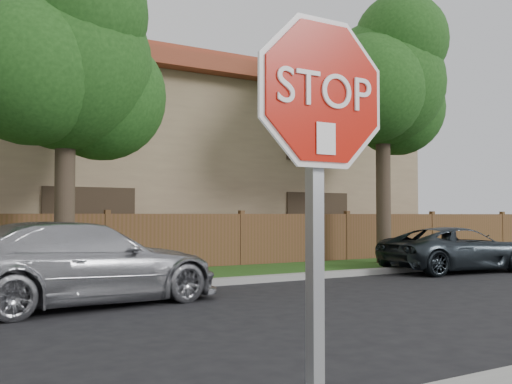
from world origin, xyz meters
TOP-DOWN VIEW (x-y plane):
  - tree_mid at (2.52, 9.57)m, footprint 4.80×3.90m
  - tree_right at (12.02, 9.57)m, footprint 4.80×3.90m
  - stop_sign at (0.93, -1.48)m, footprint 1.01×0.13m
  - sedan_right at (2.06, 6.72)m, footprint 5.26×2.74m
  - sedan_far_right at (12.64, 7.49)m, footprint 4.63×2.55m

SIDE VIEW (x-z plane):
  - sedan_far_right at x=12.64m, z-range 0.00..1.23m
  - sedan_right at x=2.06m, z-range 0.00..1.46m
  - stop_sign at x=0.93m, z-range 0.55..3.11m
  - tree_mid at x=2.52m, z-range 1.20..8.55m
  - tree_right at x=12.02m, z-range 1.47..9.67m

